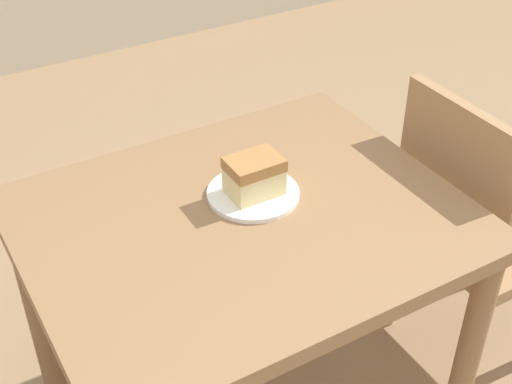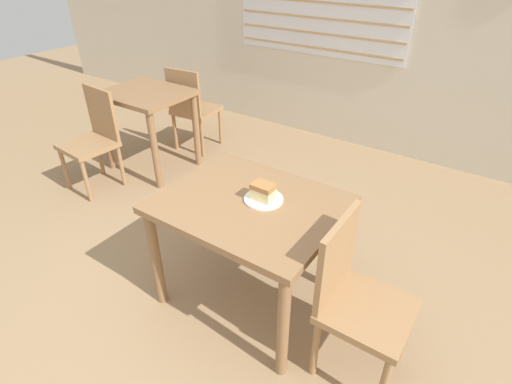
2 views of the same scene
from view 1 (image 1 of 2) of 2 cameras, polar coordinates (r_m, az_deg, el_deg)
name	(u,v)px [view 1 (image 1 of 2)]	position (r m, az deg, el deg)	size (l,w,h in m)	color
dining_table_near	(244,252)	(1.62, -0.94, -4.85)	(0.95, 0.77, 0.70)	olive
chair_near_window	(476,226)	(2.00, 17.17, -2.65)	(0.40, 0.40, 0.86)	#9E754C
plate	(253,194)	(1.61, -0.23, -0.13)	(0.21, 0.21, 0.01)	white
cake_slice	(254,176)	(1.58, -0.15, 1.30)	(0.12, 0.09, 0.09)	beige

